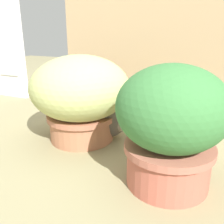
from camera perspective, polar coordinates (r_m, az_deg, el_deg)
ground_plane at (r=1.20m, az=-5.39°, el=-7.79°), size 6.00×6.00×0.00m
cardboard_backdrop at (r=1.58m, az=7.78°, el=12.04°), size 1.11×0.03×0.71m
window_panel_white at (r=2.15m, az=-22.49°, el=13.23°), size 0.28×0.05×0.75m
grass_planter at (r=1.21m, az=-7.15°, el=3.93°), size 0.47×0.47×0.41m
leafy_planter at (r=0.86m, az=13.21°, el=-2.48°), size 0.37×0.37×0.43m
cat at (r=1.25m, az=-1.38°, el=-0.51°), size 0.37×0.18×0.32m
mushroom_ornament_red at (r=1.16m, az=-4.88°, el=-4.34°), size 0.07×0.07×0.12m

